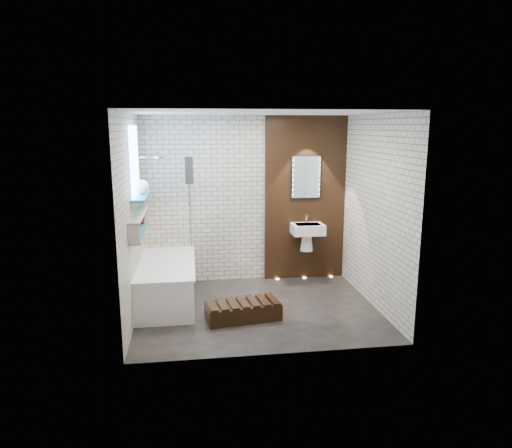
{
  "coord_description": "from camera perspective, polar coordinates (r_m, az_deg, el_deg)",
  "views": [
    {
      "loc": [
        -0.86,
        -5.92,
        2.44
      ],
      "look_at": [
        0.0,
        0.15,
        1.15
      ],
      "focal_mm": 32.83,
      "sensor_mm": 36.0,
      "label": 1
    }
  ],
  "objects": [
    {
      "name": "bathtub",
      "position": [
        6.74,
        -10.82,
        -6.95
      ],
      "size": [
        0.79,
        1.74,
        0.7
      ],
      "color": "white",
      "rests_on": "ground"
    },
    {
      "name": "walnut_panel",
      "position": [
        7.51,
        6.0,
        3.07
      ],
      "size": [
        1.3,
        0.06,
        2.6
      ],
      "primitive_type": "cube",
      "color": "black",
      "rests_on": "ground"
    },
    {
      "name": "floor_uplights",
      "position": [
        7.74,
        5.92,
        -6.52
      ],
      "size": [
        0.96,
        0.06,
        0.01
      ],
      "color": "#FFD899",
      "rests_on": "ground"
    },
    {
      "name": "clerestory_window",
      "position": [
        6.34,
        -14.55,
        6.62
      ],
      "size": [
        0.18,
        1.0,
        0.94
      ],
      "color": "#7FADE0",
      "rests_on": "room_shell"
    },
    {
      "name": "ground",
      "position": [
        6.46,
        0.19,
        -10.3
      ],
      "size": [
        3.2,
        3.2,
        0.0
      ],
      "primitive_type": "plane",
      "color": "black",
      "rests_on": "ground"
    },
    {
      "name": "towel",
      "position": [
        6.55,
        -8.17,
        6.59
      ],
      "size": [
        0.11,
        0.28,
        0.37
      ],
      "primitive_type": "cube",
      "color": "black",
      "rests_on": "bath_screen"
    },
    {
      "name": "display_niche",
      "position": [
        6.24,
        -14.06,
        0.04
      ],
      "size": [
        0.14,
        1.3,
        0.26
      ],
      "color": "teal",
      "rests_on": "room_shell"
    },
    {
      "name": "walnut_step",
      "position": [
        6.12,
        -1.61,
        -10.56
      ],
      "size": [
        0.99,
        0.55,
        0.21
      ],
      "primitive_type": "cube",
      "rotation": [
        0.0,
        0.0,
        0.14
      ],
      "color": "black",
      "rests_on": "ground"
    },
    {
      "name": "sill_vases",
      "position": [
        6.43,
        -13.75,
        4.43
      ],
      "size": [
        0.19,
        0.19,
        0.19
      ],
      "color": "white",
      "rests_on": "clerestory_window"
    },
    {
      "name": "washbasin",
      "position": [
        7.41,
        6.28,
        -1.07
      ],
      "size": [
        0.5,
        0.36,
        0.58
      ],
      "color": "white",
      "rests_on": "walnut_panel"
    },
    {
      "name": "shower_head",
      "position": [
        6.9,
        -11.81,
        7.97
      ],
      "size": [
        0.18,
        0.18,
        0.02
      ],
      "primitive_type": "cylinder",
      "color": "silver",
      "rests_on": "room_shell"
    },
    {
      "name": "room_shell",
      "position": [
        6.09,
        0.2,
        1.09
      ],
      "size": [
        3.24,
        3.2,
        2.6
      ],
      "color": "#B4AB8F",
      "rests_on": "ground"
    },
    {
      "name": "niche_bottles",
      "position": [
        6.17,
        -14.12,
        -0.4
      ],
      "size": [
        0.06,
        1.03,
        0.14
      ],
      "color": "maroon",
      "rests_on": "display_niche"
    },
    {
      "name": "led_mirror",
      "position": [
        7.42,
        6.13,
        5.7
      ],
      "size": [
        0.5,
        0.02,
        0.7
      ],
      "color": "black",
      "rests_on": "walnut_panel"
    },
    {
      "name": "bath_screen",
      "position": [
        6.91,
        -8.03,
        2.1
      ],
      "size": [
        0.01,
        0.78,
        1.4
      ],
      "primitive_type": "cube",
      "color": "white",
      "rests_on": "bathtub"
    }
  ]
}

